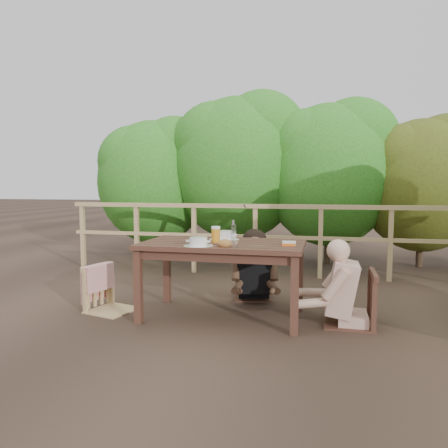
% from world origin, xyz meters
% --- Properties ---
extents(ground, '(60.00, 60.00, 0.00)m').
position_xyz_m(ground, '(0.00, 0.00, 0.00)').
color(ground, '#453226').
rests_on(ground, ground).
extents(table, '(1.54, 0.87, 0.71)m').
position_xyz_m(table, '(0.00, 0.00, 0.36)').
color(table, '#3F241A').
rests_on(table, ground).
extents(chair_left, '(0.53, 0.53, 0.87)m').
position_xyz_m(chair_left, '(-1.14, -0.08, 0.44)').
color(chair_left, tan).
rests_on(chair_left, ground).
extents(chair_far, '(0.49, 0.49, 0.84)m').
position_xyz_m(chair_far, '(0.18, 0.75, 0.42)').
color(chair_far, '#3F241A').
rests_on(chair_far, ground).
extents(chair_right, '(0.47, 0.47, 0.94)m').
position_xyz_m(chair_right, '(1.19, 0.03, 0.47)').
color(chair_right, '#3F241A').
rests_on(chair_right, ground).
extents(woman, '(0.60, 0.69, 1.21)m').
position_xyz_m(woman, '(0.18, 0.77, 0.61)').
color(woman, black).
rests_on(woman, ground).
extents(diner_right, '(0.64, 0.52, 1.29)m').
position_xyz_m(diner_right, '(1.22, 0.03, 0.64)').
color(diner_right, tan).
rests_on(diner_right, ground).
extents(railing, '(5.60, 0.10, 1.01)m').
position_xyz_m(railing, '(0.00, 2.00, 0.51)').
color(railing, tan).
rests_on(railing, ground).
extents(hedge_row, '(6.60, 1.60, 3.80)m').
position_xyz_m(hedge_row, '(0.40, 3.20, 1.90)').
color(hedge_row, '#2C6D1E').
rests_on(hedge_row, ground).
extents(soup_near, '(0.27, 0.27, 0.09)m').
position_xyz_m(soup_near, '(-0.16, -0.27, 0.76)').
color(soup_near, silver).
rests_on(soup_near, table).
extents(soup_far, '(0.30, 0.30, 0.10)m').
position_xyz_m(soup_far, '(-0.04, 0.22, 0.76)').
color(soup_far, white).
rests_on(soup_far, table).
extents(bread_roll, '(0.14, 0.11, 0.08)m').
position_xyz_m(bread_roll, '(0.09, -0.29, 0.75)').
color(bread_roll, olive).
rests_on(bread_roll, table).
extents(beer_glass, '(0.09, 0.09, 0.17)m').
position_xyz_m(beer_glass, '(-0.07, -0.01, 0.80)').
color(beer_glass, gold).
rests_on(beer_glass, table).
extents(bottle, '(0.05, 0.05, 0.22)m').
position_xyz_m(bottle, '(0.08, 0.09, 0.83)').
color(bottle, white).
rests_on(bottle, table).
extents(tumbler, '(0.07, 0.07, 0.08)m').
position_xyz_m(tumbler, '(0.18, -0.32, 0.75)').
color(tumbler, white).
rests_on(tumbler, table).
extents(butter_tub, '(0.13, 0.10, 0.05)m').
position_xyz_m(butter_tub, '(0.64, -0.09, 0.74)').
color(butter_tub, silver).
rests_on(butter_tub, table).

